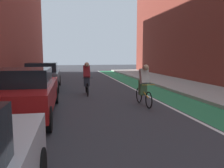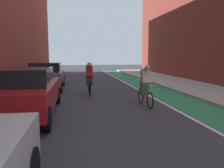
% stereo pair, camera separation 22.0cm
% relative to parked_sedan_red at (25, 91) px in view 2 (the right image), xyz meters
% --- Properties ---
extents(ground_plane, '(73.56, 73.56, 0.00)m').
position_rel_parked_sedan_red_xyz_m(ground_plane, '(2.88, 1.66, -0.79)').
color(ground_plane, '#38383D').
extents(bike_lane_paint, '(1.60, 33.44, 0.00)m').
position_rel_parked_sedan_red_xyz_m(bike_lane_paint, '(6.00, 3.66, -0.79)').
color(bike_lane_paint, '#2D8451').
rests_on(bike_lane_paint, ground).
extents(lane_divider_stripe, '(0.12, 33.44, 0.00)m').
position_rel_parked_sedan_red_xyz_m(lane_divider_stripe, '(5.10, 3.66, -0.79)').
color(lane_divider_stripe, white).
rests_on(lane_divider_stripe, ground).
extents(sidewalk_right, '(3.24, 33.44, 0.14)m').
position_rel_parked_sedan_red_xyz_m(sidewalk_right, '(8.43, 3.66, -0.72)').
color(sidewalk_right, '#A8A59E').
rests_on(sidewalk_right, ground).
extents(parked_sedan_red, '(1.93, 4.64, 1.53)m').
position_rel_parked_sedan_red_xyz_m(parked_sedan_red, '(0.00, 0.00, 0.00)').
color(parked_sedan_red, red).
rests_on(parked_sedan_red, ground).
extents(parked_sedan_gray, '(1.85, 4.21, 1.53)m').
position_rel_parked_sedan_red_xyz_m(parked_sedan_gray, '(0.00, 5.84, -0.00)').
color(parked_sedan_gray, '#595B60').
rests_on(parked_sedan_gray, ground).
extents(cyclist_trailing, '(0.48, 1.67, 1.59)m').
position_rel_parked_sedan_red_xyz_m(cyclist_trailing, '(4.22, 0.77, 0.02)').
color(cyclist_trailing, black).
rests_on(cyclist_trailing, ground).
extents(cyclist_far, '(0.48, 1.70, 1.60)m').
position_rel_parked_sedan_red_xyz_m(cyclist_far, '(2.28, 3.60, 0.02)').
color(cyclist_far, black).
rests_on(cyclist_far, ground).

